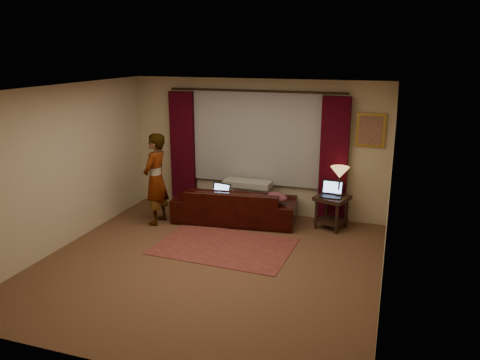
{
  "coord_description": "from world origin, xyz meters",
  "views": [
    {
      "loc": [
        2.49,
        -5.98,
        3.13
      ],
      "look_at": [
        0.1,
        1.2,
        1.0
      ],
      "focal_mm": 35.0,
      "sensor_mm": 36.0,
      "label": 1
    }
  ],
  "objects_px": {
    "end_table": "(332,212)",
    "sofa": "(235,198)",
    "laptop_table": "(331,190)",
    "laptop_sofa": "(218,192)",
    "tiffany_lamp": "(339,181)",
    "person": "(156,179)"
  },
  "relations": [
    {
      "from": "sofa",
      "to": "laptop_table",
      "type": "height_order",
      "value": "sofa"
    },
    {
      "from": "end_table",
      "to": "person",
      "type": "bearing_deg",
      "value": -166.43
    },
    {
      "from": "sofa",
      "to": "end_table",
      "type": "relative_size",
      "value": 3.74
    },
    {
      "from": "laptop_table",
      "to": "person",
      "type": "height_order",
      "value": "person"
    },
    {
      "from": "end_table",
      "to": "sofa",
      "type": "bearing_deg",
      "value": -173.36
    },
    {
      "from": "tiffany_lamp",
      "to": "laptop_table",
      "type": "height_order",
      "value": "tiffany_lamp"
    },
    {
      "from": "tiffany_lamp",
      "to": "person",
      "type": "bearing_deg",
      "value": -165.67
    },
    {
      "from": "sofa",
      "to": "person",
      "type": "relative_size",
      "value": 1.34
    },
    {
      "from": "sofa",
      "to": "laptop_table",
      "type": "distance_m",
      "value": 1.77
    },
    {
      "from": "sofa",
      "to": "person",
      "type": "distance_m",
      "value": 1.49
    },
    {
      "from": "sofa",
      "to": "tiffany_lamp",
      "type": "bearing_deg",
      "value": -178.29
    },
    {
      "from": "laptop_table",
      "to": "laptop_sofa",
      "type": "bearing_deg",
      "value": -168.95
    },
    {
      "from": "end_table",
      "to": "tiffany_lamp",
      "type": "distance_m",
      "value": 0.58
    },
    {
      "from": "tiffany_lamp",
      "to": "person",
      "type": "height_order",
      "value": "person"
    },
    {
      "from": "end_table",
      "to": "laptop_sofa",
      "type": "bearing_deg",
      "value": -170.23
    },
    {
      "from": "end_table",
      "to": "tiffany_lamp",
      "type": "height_order",
      "value": "tiffany_lamp"
    },
    {
      "from": "tiffany_lamp",
      "to": "laptop_sofa",
      "type": "bearing_deg",
      "value": -168.9
    },
    {
      "from": "laptop_sofa",
      "to": "tiffany_lamp",
      "type": "relative_size",
      "value": 0.74
    },
    {
      "from": "laptop_sofa",
      "to": "laptop_table",
      "type": "distance_m",
      "value": 2.05
    },
    {
      "from": "end_table",
      "to": "laptop_table",
      "type": "height_order",
      "value": "laptop_table"
    },
    {
      "from": "laptop_sofa",
      "to": "person",
      "type": "bearing_deg",
      "value": -148.46
    },
    {
      "from": "sofa",
      "to": "laptop_sofa",
      "type": "height_order",
      "value": "sofa"
    }
  ]
}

